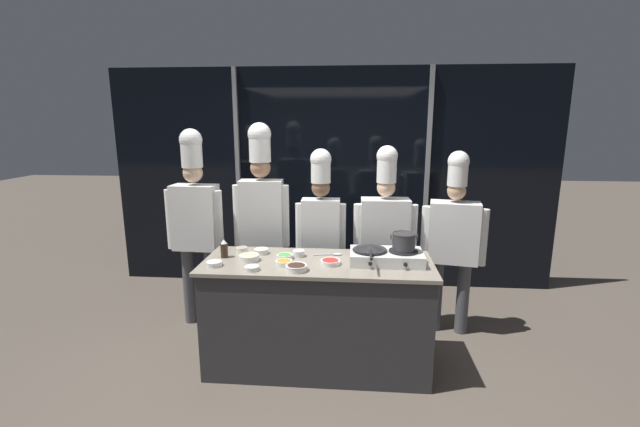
% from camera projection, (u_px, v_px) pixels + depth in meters
% --- Properties ---
extents(ground_plane, '(24.00, 24.00, 0.00)m').
position_uv_depth(ground_plane, '(318.00, 364.00, 3.72)').
color(ground_plane, brown).
extents(window_wall_back, '(5.47, 0.09, 2.70)m').
position_uv_depth(window_wall_back, '(331.00, 180.00, 5.30)').
color(window_wall_back, black).
rests_on(window_wall_back, ground_plane).
extents(demo_counter, '(1.89, 0.73, 0.94)m').
position_uv_depth(demo_counter, '(318.00, 314.00, 3.62)').
color(demo_counter, '#2D2D30').
rests_on(demo_counter, ground_plane).
extents(portable_stove, '(0.59, 0.36, 0.11)m').
position_uv_depth(portable_stove, '(386.00, 257.00, 3.48)').
color(portable_stove, silver).
rests_on(portable_stove, demo_counter).
extents(frying_pan, '(0.28, 0.49, 0.05)m').
position_uv_depth(frying_pan, '(370.00, 247.00, 3.47)').
color(frying_pan, '#232326').
rests_on(frying_pan, portable_stove).
extents(stock_pot, '(0.22, 0.19, 0.15)m').
position_uv_depth(stock_pot, '(404.00, 241.00, 3.44)').
color(stock_pot, '#333335').
rests_on(stock_pot, portable_stove).
extents(squeeze_bottle_soy, '(0.06, 0.06, 0.16)m').
position_uv_depth(squeeze_bottle_soy, '(224.00, 249.00, 3.61)').
color(squeeze_bottle_soy, '#332319').
rests_on(squeeze_bottle_soy, demo_counter).
extents(prep_bowl_soy_glaze, '(0.17, 0.17, 0.05)m').
position_uv_depth(prep_bowl_soy_glaze, '(296.00, 267.00, 3.30)').
color(prep_bowl_soy_glaze, white).
rests_on(prep_bowl_soy_glaze, demo_counter).
extents(prep_bowl_scallions, '(0.14, 0.14, 0.04)m').
position_uv_depth(prep_bowl_scallions, '(285.00, 256.00, 3.58)').
color(prep_bowl_scallions, white).
rests_on(prep_bowl_scallions, demo_counter).
extents(prep_bowl_chicken, '(0.13, 0.13, 0.04)m').
position_uv_depth(prep_bowl_chicken, '(261.00, 251.00, 3.72)').
color(prep_bowl_chicken, white).
rests_on(prep_bowl_chicken, demo_counter).
extents(prep_bowl_bell_pepper, '(0.16, 0.16, 0.04)m').
position_uv_depth(prep_bowl_bell_pepper, '(330.00, 262.00, 3.44)').
color(prep_bowl_bell_pepper, white).
rests_on(prep_bowl_bell_pepper, demo_counter).
extents(prep_bowl_onion, '(0.11, 0.11, 0.04)m').
position_uv_depth(prep_bowl_onion, '(252.00, 268.00, 3.31)').
color(prep_bowl_onion, white).
rests_on(prep_bowl_onion, demo_counter).
extents(prep_bowl_mushrooms, '(0.09, 0.09, 0.05)m').
position_uv_depth(prep_bowl_mushrooms, '(242.00, 250.00, 3.74)').
color(prep_bowl_mushrooms, white).
rests_on(prep_bowl_mushrooms, demo_counter).
extents(prep_bowl_ginger, '(0.17, 0.17, 0.05)m').
position_uv_depth(prep_bowl_ginger, '(249.00, 257.00, 3.54)').
color(prep_bowl_ginger, white).
rests_on(prep_bowl_ginger, demo_counter).
extents(prep_bowl_noodles, '(0.10, 0.10, 0.05)m').
position_uv_depth(prep_bowl_noodles, '(299.00, 253.00, 3.64)').
color(prep_bowl_noodles, white).
rests_on(prep_bowl_noodles, demo_counter).
extents(prep_bowl_bean_sprouts, '(0.13, 0.13, 0.04)m').
position_uv_depth(prep_bowl_bean_sprouts, '(214.00, 263.00, 3.41)').
color(prep_bowl_bean_sprouts, white).
rests_on(prep_bowl_bean_sprouts, demo_counter).
extents(prep_bowl_carrots, '(0.14, 0.14, 0.04)m').
position_uv_depth(prep_bowl_carrots, '(284.00, 262.00, 3.43)').
color(prep_bowl_carrots, white).
rests_on(prep_bowl_carrots, demo_counter).
extents(serving_spoon_slotted, '(0.26, 0.08, 0.02)m').
position_uv_depth(serving_spoon_slotted, '(334.00, 254.00, 3.68)').
color(serving_spoon_slotted, '#B2B5BA').
rests_on(serving_spoon_slotted, demo_counter).
extents(chef_head, '(0.58, 0.25, 2.00)m').
position_uv_depth(chef_head, '(195.00, 216.00, 4.25)').
color(chef_head, '#4C4C51').
rests_on(chef_head, ground_plane).
extents(chef_sous, '(0.55, 0.24, 2.06)m').
position_uv_depth(chef_sous, '(262.00, 210.00, 4.25)').
color(chef_sous, '#232326').
rests_on(chef_sous, ground_plane).
extents(chef_line, '(0.48, 0.20, 1.82)m').
position_uv_depth(chef_line, '(321.00, 226.00, 4.14)').
color(chef_line, '#4C4C51').
rests_on(chef_line, ground_plane).
extents(chef_pastry, '(0.61, 0.25, 1.85)m').
position_uv_depth(chef_pastry, '(385.00, 231.00, 4.16)').
color(chef_pastry, '#232326').
rests_on(chef_pastry, ground_plane).
extents(chef_apprentice, '(0.60, 0.32, 1.80)m').
position_uv_depth(chef_apprentice, '(454.00, 235.00, 4.10)').
color(chef_apprentice, '#4C4C51').
rests_on(chef_apprentice, ground_plane).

